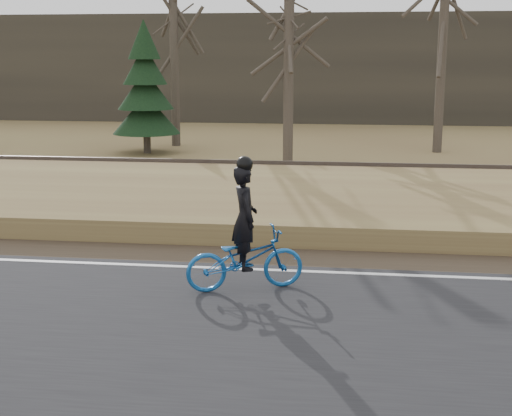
# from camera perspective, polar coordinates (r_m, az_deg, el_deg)

# --- Properties ---
(ground) EXTENTS (120.00, 120.00, 0.00)m
(ground) POSITION_cam_1_polar(r_m,az_deg,el_deg) (12.23, 6.81, -5.73)
(ground) COLOR olive
(ground) RESTS_ON ground
(road) EXTENTS (120.00, 6.00, 0.06)m
(road) POSITION_cam_1_polar(r_m,az_deg,el_deg) (9.87, 6.62, -9.99)
(road) COLOR black
(road) RESTS_ON ground
(edge_line) EXTENTS (120.00, 0.12, 0.01)m
(edge_line) POSITION_cam_1_polar(r_m,az_deg,el_deg) (12.40, 6.83, -5.16)
(edge_line) COLOR silver
(edge_line) RESTS_ON road
(shoulder) EXTENTS (120.00, 1.60, 0.04)m
(shoulder) POSITION_cam_1_polar(r_m,az_deg,el_deg) (13.37, 6.88, -4.08)
(shoulder) COLOR #473A2B
(shoulder) RESTS_ON ground
(embankment) EXTENTS (120.00, 5.00, 0.44)m
(embankment) POSITION_cam_1_polar(r_m,az_deg,el_deg) (16.23, 7.03, -0.46)
(embankment) COLOR olive
(embankment) RESTS_ON ground
(ballast) EXTENTS (120.00, 3.00, 0.45)m
(ballast) POSITION_cam_1_polar(r_m,az_deg,el_deg) (19.96, 7.13, 1.91)
(ballast) COLOR slate
(ballast) RESTS_ON ground
(railroad) EXTENTS (120.00, 2.40, 0.29)m
(railroad) POSITION_cam_1_polar(r_m,az_deg,el_deg) (19.91, 7.16, 2.77)
(railroad) COLOR black
(railroad) RESTS_ON ballast
(treeline_backdrop) EXTENTS (120.00, 4.00, 6.00)m
(treeline_backdrop) POSITION_cam_1_polar(r_m,az_deg,el_deg) (41.66, 7.47, 11.01)
(treeline_backdrop) COLOR #383328
(treeline_backdrop) RESTS_ON ground
(cyclist) EXTENTS (2.01, 1.29, 2.15)m
(cyclist) POSITION_cam_1_polar(r_m,az_deg,el_deg) (11.30, -0.90, -3.25)
(cyclist) COLOR #17579F
(cyclist) RESTS_ON road
(bare_tree_left) EXTENTS (0.36, 0.36, 8.21)m
(bare_tree_left) POSITION_cam_1_polar(r_m,az_deg,el_deg) (30.12, -6.58, 12.75)
(bare_tree_left) COLOR #4B4337
(bare_tree_left) RESTS_ON ground
(bare_tree_near_left) EXTENTS (0.36, 0.36, 6.71)m
(bare_tree_near_left) POSITION_cam_1_polar(r_m,az_deg,el_deg) (24.95, 2.62, 11.24)
(bare_tree_near_left) COLOR #4B4337
(bare_tree_near_left) RESTS_ON ground
(bare_tree_center) EXTENTS (0.36, 0.36, 8.87)m
(bare_tree_center) POSITION_cam_1_polar(r_m,az_deg,el_deg) (28.78, 14.73, 13.13)
(bare_tree_center) COLOR #4B4337
(bare_tree_center) RESTS_ON ground
(conifer) EXTENTS (2.60, 2.60, 5.08)m
(conifer) POSITION_cam_1_polar(r_m,az_deg,el_deg) (27.96, -8.84, 9.25)
(conifer) COLOR #4B4337
(conifer) RESTS_ON ground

